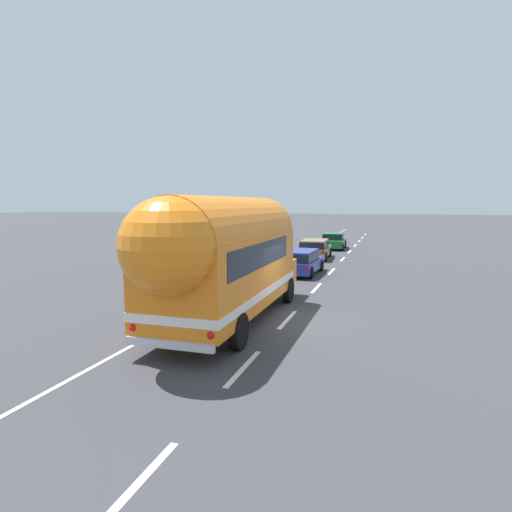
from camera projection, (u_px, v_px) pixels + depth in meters
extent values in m
plane|color=#38383D|center=(287.00, 320.00, 14.56)|extent=(300.00, 300.00, 0.00)
cube|color=silver|center=(133.00, 489.00, 5.93)|extent=(0.14, 2.40, 0.01)
cube|color=silver|center=(244.00, 368.00, 10.31)|extent=(0.14, 2.40, 0.01)
cube|color=silver|center=(288.00, 319.00, 14.59)|extent=(0.14, 2.40, 0.01)
cube|color=silver|center=(316.00, 288.00, 20.04)|extent=(0.14, 2.40, 0.01)
cube|color=silver|center=(332.00, 271.00, 24.91)|extent=(0.14, 2.40, 0.01)
cube|color=silver|center=(343.00, 259.00, 30.36)|extent=(0.14, 2.40, 0.01)
cube|color=silver|center=(350.00, 252.00, 35.10)|extent=(0.14, 2.40, 0.01)
cube|color=silver|center=(355.00, 245.00, 40.33)|extent=(0.14, 2.40, 0.01)
cube|color=silver|center=(359.00, 241.00, 45.01)|extent=(0.14, 2.40, 0.01)
cube|color=silver|center=(362.00, 238.00, 49.31)|extent=(0.14, 2.40, 0.01)
cube|color=silver|center=(365.00, 234.00, 54.48)|extent=(0.14, 2.40, 0.01)
cube|color=silver|center=(278.00, 266.00, 26.96)|extent=(0.12, 80.00, 0.01)
cube|color=orange|center=(229.00, 271.00, 13.95)|extent=(2.52, 7.81, 2.30)
cylinder|color=orange|center=(228.00, 235.00, 13.81)|extent=(2.47, 7.71, 2.45)
sphere|color=orange|center=(169.00, 246.00, 10.16)|extent=(2.40, 2.40, 2.40)
cube|color=orange|center=(267.00, 270.00, 18.34)|extent=(2.26, 1.31, 0.95)
cube|color=white|center=(229.00, 290.00, 14.02)|extent=(2.56, 7.85, 0.24)
cube|color=black|center=(225.00, 253.00, 13.59)|extent=(2.54, 6.01, 0.76)
cube|color=black|center=(170.00, 268.00, 10.21)|extent=(2.00, 0.08, 0.84)
cube|color=white|center=(171.00, 319.00, 10.35)|extent=(0.80, 0.06, 0.90)
cube|color=silver|center=(169.00, 344.00, 10.34)|extent=(2.34, 0.15, 0.20)
sphere|color=red|center=(133.00, 328.00, 10.69)|extent=(0.20, 0.20, 0.20)
sphere|color=red|center=(211.00, 335.00, 10.07)|extent=(0.20, 0.20, 0.20)
cube|color=black|center=(263.00, 241.00, 17.61)|extent=(2.14, 0.10, 0.96)
cube|color=silver|center=(271.00, 271.00, 19.01)|extent=(0.90, 0.10, 0.56)
cylinder|color=black|center=(233.00, 287.00, 17.76)|extent=(0.26, 1.00, 1.00)
cylinder|color=black|center=(288.00, 290.00, 17.06)|extent=(0.26, 1.00, 1.00)
cylinder|color=black|center=(161.00, 324.00, 12.27)|extent=(0.26, 1.00, 1.00)
cylinder|color=black|center=(239.00, 331.00, 11.57)|extent=(0.26, 1.00, 1.00)
cube|color=navy|center=(301.00, 265.00, 24.01)|extent=(1.96, 4.29, 0.60)
cube|color=navy|center=(299.00, 255.00, 23.50)|extent=(1.72, 2.84, 0.55)
cube|color=black|center=(299.00, 256.00, 23.50)|extent=(1.78, 2.88, 0.43)
cube|color=red|center=(276.00, 266.00, 22.26)|extent=(0.20, 0.05, 0.14)
cube|color=red|center=(306.00, 267.00, 21.73)|extent=(0.20, 0.05, 0.14)
cylinder|color=black|center=(292.00, 264.00, 25.66)|extent=(0.22, 0.65, 0.64)
cylinder|color=black|center=(321.00, 265.00, 25.08)|extent=(0.22, 0.65, 0.64)
cylinder|color=black|center=(278.00, 271.00, 23.00)|extent=(0.22, 0.65, 0.64)
cylinder|color=black|center=(311.00, 273.00, 22.42)|extent=(0.22, 0.65, 0.64)
cube|color=olive|center=(315.00, 251.00, 30.75)|extent=(1.99, 4.38, 0.60)
cube|color=olive|center=(315.00, 244.00, 30.23)|extent=(1.74, 2.93, 0.55)
cube|color=black|center=(315.00, 244.00, 30.23)|extent=(1.80, 2.97, 0.43)
cube|color=red|center=(299.00, 252.00, 28.87)|extent=(0.20, 0.05, 0.14)
cube|color=red|center=(323.00, 252.00, 28.44)|extent=(0.20, 0.05, 0.14)
cylinder|color=black|center=(306.00, 251.00, 32.41)|extent=(0.22, 0.65, 0.64)
cylinder|color=black|center=(330.00, 252.00, 31.94)|extent=(0.22, 0.65, 0.64)
cylinder|color=black|center=(300.00, 256.00, 29.61)|extent=(0.22, 0.65, 0.64)
cylinder|color=black|center=(325.00, 257.00, 29.15)|extent=(0.22, 0.65, 0.64)
cube|color=#196633|center=(334.00, 243.00, 37.26)|extent=(1.95, 4.31, 0.60)
cube|color=#196633|center=(334.00, 236.00, 37.07)|extent=(1.68, 1.96, 0.55)
cube|color=black|center=(334.00, 237.00, 37.08)|extent=(1.74, 2.00, 0.43)
cube|color=red|center=(321.00, 243.00, 35.42)|extent=(0.20, 0.05, 0.14)
cube|color=red|center=(341.00, 243.00, 34.98)|extent=(0.20, 0.05, 0.14)
cylinder|color=black|center=(325.00, 243.00, 38.89)|extent=(0.22, 0.65, 0.64)
cylinder|color=black|center=(345.00, 244.00, 38.41)|extent=(0.22, 0.65, 0.64)
cylinder|color=black|center=(321.00, 246.00, 36.16)|extent=(0.22, 0.65, 0.64)
cylinder|color=black|center=(342.00, 247.00, 35.68)|extent=(0.22, 0.65, 0.64)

